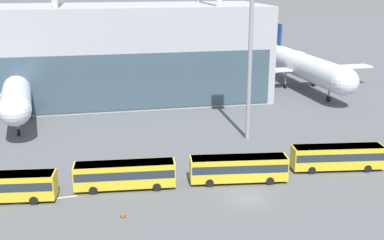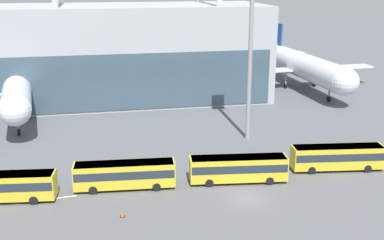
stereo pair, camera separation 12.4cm
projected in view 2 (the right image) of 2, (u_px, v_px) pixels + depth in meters
ground_plane at (248, 199)px, 54.65m from camera, size 440.00×440.00×0.00m
airliner_at_gate_near at (17, 88)px, 84.73m from camera, size 33.79×34.70×13.87m
airliner_at_gate_far at (303, 66)px, 106.64m from camera, size 34.64×39.43×13.13m
shuttle_bus_1 at (1, 185)px, 53.62m from camera, size 12.10×3.96×3.25m
shuttle_bus_2 at (125, 174)px, 56.83m from camera, size 12.04×3.50×3.25m
shuttle_bus_3 at (238, 167)px, 58.65m from camera, size 12.09×3.95×3.25m
shuttle_bus_4 at (337, 156)px, 62.35m from camera, size 12.10×4.02×3.25m
floodlight_mast at (251, 24)px, 69.80m from camera, size 2.47×2.47×28.71m
lane_stripe_1 at (45, 200)px, 54.47m from camera, size 7.09×0.94×0.01m
traffic_cone_0 at (122, 214)px, 50.56m from camera, size 0.52×0.52×0.69m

